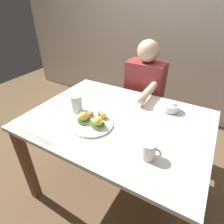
# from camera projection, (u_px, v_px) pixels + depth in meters

# --- Properties ---
(ground_plane) EXTENTS (6.00, 6.00, 0.00)m
(ground_plane) POSITION_uv_depth(u_px,v_px,m) (116.00, 187.00, 1.66)
(ground_plane) COLOR brown
(back_wall) EXTENTS (4.80, 0.10, 2.60)m
(back_wall) POSITION_uv_depth(u_px,v_px,m) (183.00, 10.00, 2.07)
(back_wall) COLOR silver
(back_wall) RESTS_ON ground_plane
(dining_table) EXTENTS (1.20, 0.90, 0.74)m
(dining_table) POSITION_uv_depth(u_px,v_px,m) (117.00, 131.00, 1.32)
(dining_table) COLOR white
(dining_table) RESTS_ON ground_plane
(eggs_benedict_plate) EXTENTS (0.27, 0.27, 0.09)m
(eggs_benedict_plate) POSITION_uv_depth(u_px,v_px,m) (92.00, 122.00, 1.19)
(eggs_benedict_plate) COLOR white
(eggs_benedict_plate) RESTS_ON dining_table
(fruit_bowl) EXTENTS (0.12, 0.12, 0.06)m
(fruit_bowl) POSITION_uv_depth(u_px,v_px,m) (171.00, 107.00, 1.34)
(fruit_bowl) COLOR white
(fruit_bowl) RESTS_ON dining_table
(coffee_mug) EXTENTS (0.11, 0.08, 0.09)m
(coffee_mug) POSITION_uv_depth(u_px,v_px,m) (149.00, 150.00, 0.94)
(coffee_mug) COLOR white
(coffee_mug) RESTS_ON dining_table
(fork) EXTENTS (0.07, 0.15, 0.00)m
(fork) POSITION_uv_depth(u_px,v_px,m) (142.00, 108.00, 1.38)
(fork) COLOR silver
(fork) RESTS_ON dining_table
(water_glass_near) EXTENTS (0.08, 0.08, 0.12)m
(water_glass_near) POSITION_uv_depth(u_px,v_px,m) (77.00, 104.00, 1.32)
(water_glass_near) COLOR silver
(water_glass_near) RESTS_ON dining_table
(diner_person) EXTENTS (0.34, 0.54, 1.14)m
(diner_person) POSITION_uv_depth(u_px,v_px,m) (143.00, 94.00, 1.77)
(diner_person) COLOR #33333D
(diner_person) RESTS_ON ground_plane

